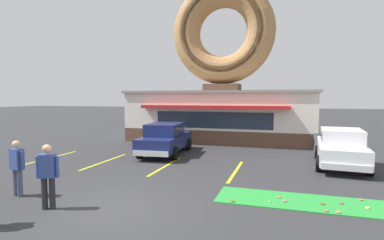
{
  "coord_description": "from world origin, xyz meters",
  "views": [
    {
      "loc": [
        4.29,
        -6.69,
        2.92
      ],
      "look_at": [
        0.67,
        5.0,
        2.0
      ],
      "focal_mm": 28.0,
      "sensor_mm": 36.0,
      "label": 1
    }
  ],
  "objects_px": {
    "golf_ball": "(270,202)",
    "pedestrian_beanie_man": "(48,173)",
    "car_navy": "(165,137)",
    "car_white": "(341,146)",
    "trash_bin": "(319,142)",
    "pedestrian_hooded_kid": "(17,165)"
  },
  "relations": [
    {
      "from": "trash_bin",
      "to": "pedestrian_hooded_kid",
      "type": "bearing_deg",
      "value": -130.7
    },
    {
      "from": "pedestrian_hooded_kid",
      "to": "trash_bin",
      "type": "xyz_separation_m",
      "value": [
        9.36,
        10.88,
        -0.42
      ]
    },
    {
      "from": "golf_ball",
      "to": "car_white",
      "type": "height_order",
      "value": "car_white"
    },
    {
      "from": "car_white",
      "to": "golf_ball",
      "type": "bearing_deg",
      "value": -115.74
    },
    {
      "from": "golf_ball",
      "to": "pedestrian_hooded_kid",
      "type": "bearing_deg",
      "value": -167.65
    },
    {
      "from": "golf_ball",
      "to": "pedestrian_beanie_man",
      "type": "relative_size",
      "value": 0.02
    },
    {
      "from": "car_white",
      "to": "trash_bin",
      "type": "height_order",
      "value": "car_white"
    },
    {
      "from": "golf_ball",
      "to": "trash_bin",
      "type": "distance_m",
      "value": 9.58
    },
    {
      "from": "golf_ball",
      "to": "pedestrian_hooded_kid",
      "type": "distance_m",
      "value": 7.38
    },
    {
      "from": "pedestrian_beanie_man",
      "to": "car_navy",
      "type": "bearing_deg",
      "value": 89.89
    },
    {
      "from": "golf_ball",
      "to": "car_navy",
      "type": "distance_m",
      "value": 8.11
    },
    {
      "from": "pedestrian_hooded_kid",
      "to": "car_navy",
      "type": "bearing_deg",
      "value": 77.5
    },
    {
      "from": "car_navy",
      "to": "pedestrian_hooded_kid",
      "type": "distance_m",
      "value": 7.64
    },
    {
      "from": "golf_ball",
      "to": "car_navy",
      "type": "relative_size",
      "value": 0.01
    },
    {
      "from": "car_navy",
      "to": "trash_bin",
      "type": "relative_size",
      "value": 4.79
    },
    {
      "from": "golf_ball",
      "to": "pedestrian_beanie_man",
      "type": "bearing_deg",
      "value": -158.86
    },
    {
      "from": "golf_ball",
      "to": "pedestrian_beanie_man",
      "type": "xyz_separation_m",
      "value": [
        -5.52,
        -2.14,
        0.9
      ]
    },
    {
      "from": "car_white",
      "to": "trash_bin",
      "type": "xyz_separation_m",
      "value": [
        -0.46,
        3.8,
        -0.37
      ]
    },
    {
      "from": "golf_ball",
      "to": "trash_bin",
      "type": "relative_size",
      "value": 0.04
    },
    {
      "from": "car_navy",
      "to": "pedestrian_beanie_man",
      "type": "xyz_separation_m",
      "value": [
        -0.02,
        -8.03,
        0.08
      ]
    },
    {
      "from": "car_white",
      "to": "pedestrian_hooded_kid",
      "type": "distance_m",
      "value": 12.11
    },
    {
      "from": "golf_ball",
      "to": "car_navy",
      "type": "xyz_separation_m",
      "value": [
        -5.51,
        5.89,
        0.82
      ]
    }
  ]
}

